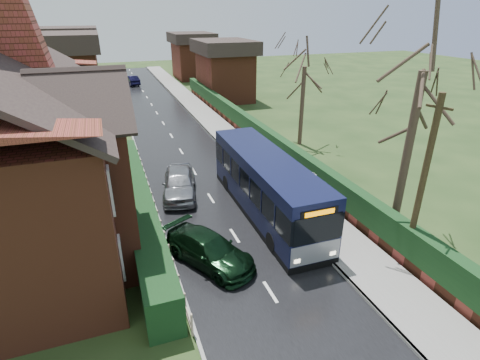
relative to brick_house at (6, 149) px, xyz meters
name	(u,v)px	position (x,y,z in m)	size (l,w,h in m)	color
ground	(251,261)	(8.73, -4.78, -4.38)	(140.00, 140.00, 0.00)	#394F21
road	(194,172)	(8.73, 5.22, -4.37)	(6.00, 100.00, 0.02)	black
pavement	(255,162)	(12.98, 5.22, -4.31)	(2.50, 100.00, 0.14)	slate
kerb_right	(239,165)	(11.78, 5.22, -4.31)	(0.12, 100.00, 0.14)	gray
kerb_left	(146,178)	(5.68, 5.22, -4.33)	(0.12, 100.00, 0.10)	gray
front_hedge	(139,205)	(4.83, 0.22, -3.58)	(1.20, 16.00, 1.60)	black
picket_fence	(155,209)	(5.58, 0.22, -3.93)	(0.10, 16.00, 0.90)	tan
right_wall_hedge	(277,147)	(14.53, 5.22, -3.36)	(0.60, 50.00, 1.80)	brown
brick_house	(6,149)	(0.00, 0.00, 0.00)	(9.30, 14.60, 10.30)	brown
bus	(266,186)	(10.93, -1.24, -2.87)	(2.36, 10.00, 3.03)	black
car_silver	(179,183)	(7.23, 2.26, -3.63)	(1.77, 4.39, 1.50)	#9F9FA4
car_green	(209,250)	(7.13, -4.28, -3.76)	(1.72, 4.22, 1.23)	black
car_distant	(132,80)	(7.84, 38.16, -3.74)	(1.35, 3.88, 1.28)	black
bus_stop_sign	(313,189)	(12.73, -2.62, -2.72)	(0.07, 0.38, 2.51)	slate
telegraph_pole	(422,187)	(14.53, -7.14, -0.84)	(0.38, 0.87, 6.98)	black
tree_right_near	(426,57)	(15.52, -5.18, 3.49)	(4.88, 4.88, 10.53)	#382B21
tree_right_far	(305,61)	(17.73, 7.84, 1.82)	(4.29, 4.29, 8.30)	#3E2D24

